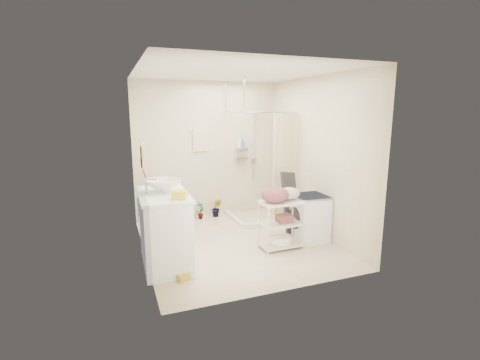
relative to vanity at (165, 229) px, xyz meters
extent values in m
plane|color=beige|center=(1.16, 0.39, -0.50)|extent=(3.20, 3.20, 0.00)
cube|color=silver|center=(1.16, 0.39, 2.10)|extent=(2.80, 3.20, 0.04)
cube|color=beige|center=(1.16, 1.99, 0.80)|extent=(2.80, 0.04, 2.60)
cube|color=beige|center=(1.16, -1.21, 0.80)|extent=(2.80, 0.04, 2.60)
cube|color=beige|center=(-0.24, 0.39, 0.80)|extent=(0.04, 3.20, 2.60)
cube|color=beige|center=(2.56, 0.39, 0.80)|extent=(0.04, 3.20, 2.60)
cube|color=white|center=(0.00, 0.00, 0.00)|extent=(0.66, 1.14, 0.99)
imported|color=silver|center=(0.02, 0.11, 0.58)|extent=(0.53, 0.53, 0.16)
cube|color=yellow|center=(0.15, -0.36, 0.55)|extent=(0.22, 0.20, 0.10)
cube|color=gold|center=(0.12, -0.53, -0.43)|extent=(0.28, 0.26, 0.12)
imported|color=white|center=(0.12, 1.09, -0.10)|extent=(0.80, 0.51, 0.78)
imported|color=brown|center=(0.94, 1.79, -0.32)|extent=(0.22, 0.20, 0.34)
imported|color=brown|center=(1.28, 1.82, -0.32)|extent=(0.24, 0.22, 0.35)
cube|color=#C5B78D|center=(1.01, 1.97, 1.00)|extent=(0.28, 0.03, 0.42)
imported|color=silver|center=(1.79, 1.92, 0.94)|extent=(0.10, 0.10, 0.22)
imported|color=#4258AA|center=(1.86, 1.93, 0.91)|extent=(0.08, 0.08, 0.17)
cube|color=silver|center=(2.30, 0.10, -0.13)|extent=(0.53, 0.55, 0.74)
camera|label=1|loc=(-0.62, -4.49, 1.56)|focal=26.00mm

